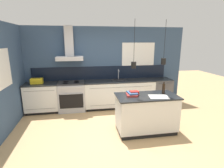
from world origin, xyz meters
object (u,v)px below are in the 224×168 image
object	(u,v)px
dishwasher	(160,92)
oven_range	(72,96)
book_stack	(132,94)
red_supply_box	(134,93)
yellow_toolbox	(37,81)
bottle_on_island	(164,88)

from	to	relation	value
dishwasher	oven_range	bearing A→B (deg)	-179.92
book_stack	red_supply_box	xyz separation A→B (m)	(0.06, 0.02, 0.01)
oven_range	dishwasher	xyz separation A→B (m)	(2.98, 0.00, 0.00)
red_supply_box	dishwasher	bearing A→B (deg)	48.21
red_supply_box	yellow_toolbox	world-z (taller)	yellow_toolbox
bottle_on_island	yellow_toolbox	bearing A→B (deg)	153.81
oven_range	bottle_on_island	world-z (taller)	bottle_on_island
bottle_on_island	yellow_toolbox	world-z (taller)	bottle_on_island
oven_range	red_supply_box	bearing A→B (deg)	-46.07
book_stack	red_supply_box	bearing A→B (deg)	14.69
yellow_toolbox	dishwasher	bearing A→B (deg)	-0.00
red_supply_box	yellow_toolbox	size ratio (longest dim) A/B	0.58
bottle_on_island	yellow_toolbox	size ratio (longest dim) A/B	0.90
dishwasher	yellow_toolbox	xyz separation A→B (m)	(-3.98, 0.00, 0.54)
red_supply_box	yellow_toolbox	xyz separation A→B (m)	(-2.54, 1.61, 0.03)
oven_range	dishwasher	distance (m)	2.98
red_supply_box	book_stack	bearing A→B (deg)	-165.31
bottle_on_island	book_stack	size ratio (longest dim) A/B	0.94
oven_range	bottle_on_island	size ratio (longest dim) A/B	2.97
dishwasher	bottle_on_island	size ratio (longest dim) A/B	2.97
bottle_on_island	red_supply_box	xyz separation A→B (m)	(-0.73, 0.00, -0.08)
dishwasher	book_stack	world-z (taller)	book_stack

